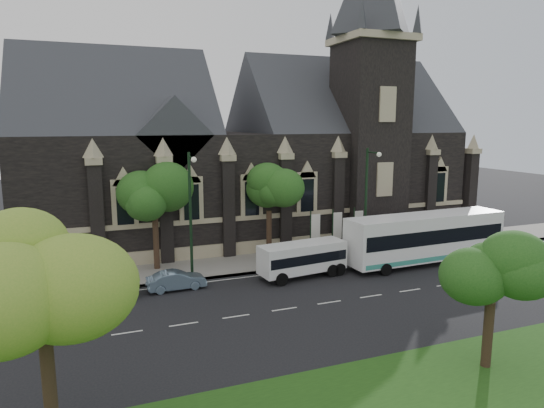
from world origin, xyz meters
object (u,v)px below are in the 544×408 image
shuttle_bus (303,257)px  car_far_red (53,298)px  tree_walk_left (157,194)px  tour_coach (426,237)px  tree_park_east (493,267)px  box_trailer (118,285)px  street_lamp_mid (191,209)px  tree_park_near (48,268)px  sedan (176,280)px  banner_flag_center (336,228)px  banner_flag_left (314,230)px  tree_walk_right (271,187)px  street_lamp_near (367,198)px  banner_flag_right (357,226)px

shuttle_bus → car_far_red: 16.38m
tree_walk_left → tour_coach: size_ratio=0.57×
tree_walk_left → tour_coach: (19.73, -5.93, -3.62)m
tree_park_east → box_trailer: tree_park_east is taller
tour_coach → car_far_red: bearing=177.3°
box_trailer → car_far_red: box_trailer is taller
street_lamp_mid → car_far_red: (-8.80, -1.97, -4.46)m
tree_park_near → tree_walk_left: (5.97, 19.47, -0.68)m
tour_coach → car_far_red: tour_coach is taller
box_trailer → sedan: bearing=2.4°
tree_park_near → banner_flag_center: size_ratio=2.14×
tree_park_near → banner_flag_left: (18.06, 17.77, -4.03)m
street_lamp_mid → car_far_red: bearing=-167.4°
tree_park_east → tree_walk_left: 23.36m
tree_park_near → sedan: (6.39, 14.52, -5.78)m
tree_walk_right → tree_park_near: bearing=-127.6°
tree_park_east → box_trailer: (-15.27, 14.78, -3.75)m
street_lamp_near → tree_park_near: bearing=-143.9°
tree_park_near → banner_flag_center: tree_park_near is taller
tree_park_near → banner_flag_right: bearing=38.9°
banner_flag_left → street_lamp_mid: bearing=-169.5°
banner_flag_left → banner_flag_right: same height
tree_walk_right → street_lamp_mid: street_lamp_mid is taller
street_lamp_near → street_lamp_mid: 14.00m
banner_flag_center → tree_walk_right: bearing=161.4°
street_lamp_near → banner_flag_right: size_ratio=2.25×
tour_coach → box_trailer: 23.08m
tree_walk_left → car_far_red: (-7.00, -5.58, -5.08)m
tree_walk_left → car_far_red: tree_walk_left is taller
banner_flag_right → sedan: banner_flag_right is taller
street_lamp_mid → box_trailer: 6.83m
street_lamp_near → banner_flag_left: bearing=152.8°
tree_walk_right → box_trailer: tree_walk_right is taller
shuttle_bus → tree_park_near: bearing=-144.4°
tree_park_east → street_lamp_mid: bearing=121.8°
tree_walk_right → banner_flag_left: (3.08, -1.71, -3.43)m
tree_park_east → tree_walk_left: tree_walk_left is taller
street_lamp_mid → banner_flag_right: bearing=7.6°
street_lamp_near → banner_flag_center: size_ratio=2.25×
shuttle_bus → box_trailer: shuttle_bus is taller
banner_flag_center → box_trailer: 17.81m
street_lamp_near → banner_flag_right: street_lamp_near is taller
sedan → street_lamp_near: bearing=-86.8°
tree_walk_left → sedan: size_ratio=1.98×
tree_park_near → banner_flag_left: bearing=44.5°
box_trailer → shuttle_bus: bearing=-3.5°
tour_coach → street_lamp_near: bearing=147.5°
banner_flag_left → car_far_red: 19.55m
tree_walk_right → shuttle_bus: bearing=-86.4°
tree_walk_left → shuttle_bus: bearing=-30.6°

